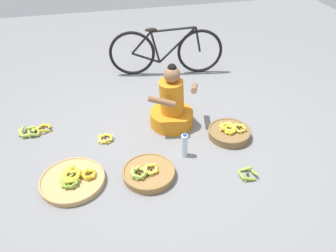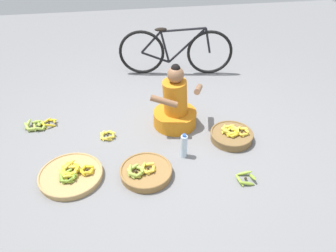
{
  "view_description": "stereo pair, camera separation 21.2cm",
  "coord_description": "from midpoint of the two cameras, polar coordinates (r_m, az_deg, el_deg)",
  "views": [
    {
      "loc": [
        -0.64,
        -2.93,
        2.4
      ],
      "look_at": [
        0.0,
        -0.2,
        0.35
      ],
      "focal_mm": 35.63,
      "sensor_mm": 36.0,
      "label": 1
    },
    {
      "loc": [
        -0.43,
        -2.97,
        2.4
      ],
      "look_at": [
        0.0,
        -0.2,
        0.35
      ],
      "focal_mm": 35.63,
      "sensor_mm": 36.0,
      "label": 2
    }
  ],
  "objects": [
    {
      "name": "ground_plane",
      "position": [
        3.84,
        1.12,
        -2.51
      ],
      "size": [
        10.0,
        10.0,
        0.0
      ],
      "primitive_type": "plane",
      "color": "slate"
    },
    {
      "name": "vendor_woman_front",
      "position": [
        3.95,
        2.79,
        3.31
      ],
      "size": [
        0.67,
        0.52,
        0.81
      ],
      "color": "orange",
      "rests_on": "ground"
    },
    {
      "name": "bicycle_leaning",
      "position": [
        5.1,
        2.51,
        12.58
      ],
      "size": [
        1.69,
        0.31,
        0.73
      ],
      "color": "black",
      "rests_on": "ground"
    },
    {
      "name": "banana_basket_near_vendor",
      "position": [
        3.91,
        12.37,
        -1.59
      ],
      "size": [
        0.49,
        0.49,
        0.17
      ],
      "color": "brown",
      "rests_on": "ground"
    },
    {
      "name": "banana_basket_near_bicycle",
      "position": [
        3.38,
        -2.04,
        -7.86
      ],
      "size": [
        0.53,
        0.53,
        0.15
      ],
      "color": "olive",
      "rests_on": "ground"
    },
    {
      "name": "banana_basket_front_right",
      "position": [
        3.47,
        -14.57,
        -8.13
      ],
      "size": [
        0.64,
        0.64,
        0.14
      ],
      "color": "tan",
      "rests_on": "ground"
    },
    {
      "name": "loose_bananas_front_left",
      "position": [
        4.28,
        -19.95,
        0.13
      ],
      "size": [
        0.4,
        0.26,
        0.1
      ],
      "color": "gold",
      "rests_on": "ground"
    },
    {
      "name": "loose_bananas_front_center",
      "position": [
        3.91,
        -8.78,
        -1.64
      ],
      "size": [
        0.2,
        0.21,
        0.08
      ],
      "color": "yellow",
      "rests_on": "ground"
    },
    {
      "name": "loose_bananas_back_center",
      "position": [
        3.46,
        14.91,
        -8.7
      ],
      "size": [
        0.19,
        0.19,
        0.09
      ],
      "color": "#8CAD38",
      "rests_on": "ground"
    },
    {
      "name": "water_bottle",
      "position": [
        3.55,
        4.45,
        -3.48
      ],
      "size": [
        0.07,
        0.07,
        0.29
      ],
      "color": "silver",
      "rests_on": "ground"
    }
  ]
}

